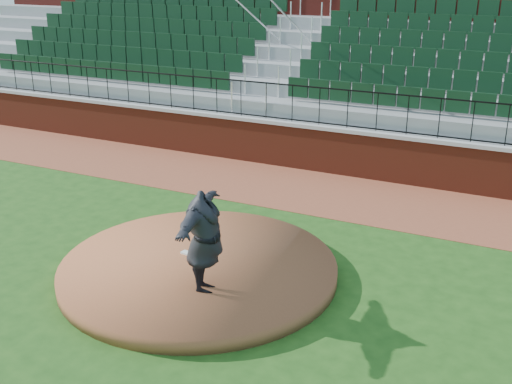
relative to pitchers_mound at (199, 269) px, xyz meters
The scene contains 10 objects.
ground 0.61m from the pitchers_mound, 22.41° to the right, with size 90.00×90.00×0.00m, color #1F4A15.
warning_track 5.20m from the pitchers_mound, 83.89° to the left, with size 34.00×3.20×0.01m, color brown.
field_wall 6.81m from the pitchers_mound, 85.32° to the left, with size 34.00×0.35×1.20m, color maroon.
wall_cap 6.89m from the pitchers_mound, 85.32° to the left, with size 34.00×0.45×0.10m, color #B7B7B7.
wall_railing 7.00m from the pitchers_mound, 85.32° to the left, with size 34.00×0.05×1.00m, color black, non-canonical shape.
seating_stands 9.76m from the pitchers_mound, 86.66° to the left, with size 34.00×5.10×4.60m, color gray, non-canonical shape.
concourse_wall 12.59m from the pitchers_mound, 87.42° to the left, with size 34.00×0.50×5.50m, color maroon.
pitchers_mound is the anchor object (origin of this frame).
pitching_rubber 0.34m from the pitchers_mound, 140.68° to the left, with size 0.52×0.13×0.03m, color white.
pitcher 1.44m from the pitchers_mound, 52.29° to the right, with size 2.19×0.60×1.78m, color black.
Camera 1 is at (4.91, -8.56, 5.44)m, focal length 43.78 mm.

